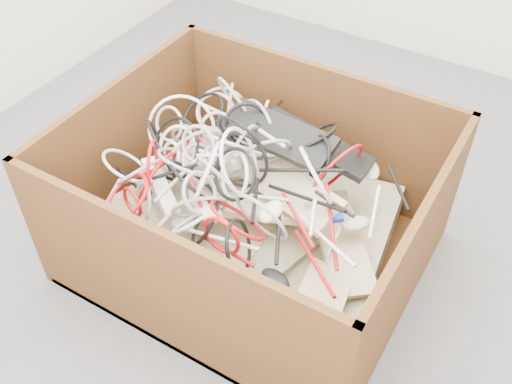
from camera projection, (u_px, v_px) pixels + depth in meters
The scene contains 8 objects.
ground at pixel (283, 230), 2.27m from camera, with size 3.00×3.00×0.00m, color #535356.
cardboard_box at pixel (249, 226), 2.09m from camera, with size 1.12×0.93×0.56m.
keyboard_pile at pixel (265, 200), 1.98m from camera, with size 0.96×0.78×0.35m.
mice_scatter at pixel (262, 199), 1.90m from camera, with size 0.75×0.65×0.19m.
power_strip_left at pixel (204, 163), 2.01m from camera, with size 0.27×0.05×0.04m, color white.
power_strip_right at pixel (160, 188), 1.94m from camera, with size 0.25×0.05×0.04m, color white.
vga_plug at pixel (336, 215), 1.83m from camera, with size 0.04×0.04×0.02m, color #0D23C4.
cable_tangle at pixel (217, 159), 1.95m from camera, with size 1.01×0.81×0.41m.
Camera 1 is at (0.71, -1.38, 1.67)m, focal length 42.08 mm.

